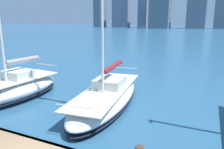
{
  "coord_description": "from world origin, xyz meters",
  "views": [
    {
      "loc": [
        -5.32,
        4.52,
        5.16
      ],
      "look_at": [
        -0.32,
        -6.42,
        2.2
      ],
      "focal_mm": 35.0,
      "sensor_mm": 36.0,
      "label": 1
    }
  ],
  "objects": [
    {
      "name": "city_skyline",
      "position": [
        -5.25,
        -161.39,
        18.76
      ],
      "size": [
        174.95,
        25.16,
        54.81
      ],
      "color": "slate",
      "rests_on": "ground"
    },
    {
      "name": "sailboat_maroon",
      "position": [
        0.33,
        -7.09,
        0.64
      ],
      "size": [
        3.87,
        9.56,
        13.04
      ],
      "color": "silver",
      "rests_on": "ground"
    },
    {
      "name": "sailboat_grey",
      "position": [
        6.6,
        -5.61,
        0.76
      ],
      "size": [
        3.54,
        7.07,
        10.86
      ],
      "color": "silver",
      "rests_on": "ground"
    }
  ]
}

